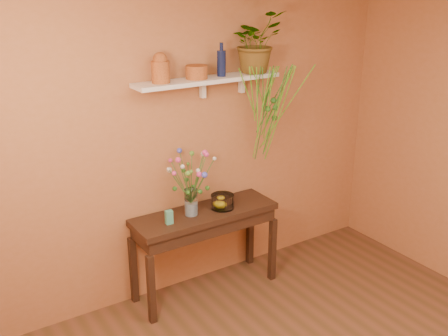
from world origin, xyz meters
The scene contains 13 objects.
room centered at (0.00, 0.00, 1.35)m, with size 4.04×4.04×2.70m.
sideboard centered at (-0.06, 1.77, 0.68)m, with size 1.30×0.42×0.79m.
wall_shelf centered at (0.06, 1.87, 1.92)m, with size 1.30×0.24×0.19m.
terracotta_jug centered at (-0.38, 1.87, 2.05)m, with size 0.19×0.19×0.24m.
terracotta_pot centered at (-0.06, 1.87, 1.99)m, with size 0.18×0.18×0.11m, color #B7612D.
blue_bottle centered at (0.18, 1.87, 2.05)m, with size 0.10×0.10×0.28m.
spider_plant centered at (0.53, 1.88, 2.20)m, with size 0.47×0.41×0.52m, color #2A631E.
plant_fronds centered at (0.59, 1.72, 1.67)m, with size 0.67×0.39×0.87m.
glass_vase centered at (-0.19, 1.77, 0.89)m, with size 0.11×0.11×0.24m.
bouquet centered at (-0.19, 1.77, 1.19)m, with size 0.41×0.43×0.45m.
glass_bowl centered at (0.11, 1.75, 0.85)m, with size 0.21×0.21×0.12m.
lemon centered at (0.10, 1.76, 0.83)m, with size 0.07×0.07×0.07m, color yellow.
carton centered at (-0.43, 1.72, 0.85)m, with size 0.06×0.04×0.12m, color teal.
Camera 1 is at (-2.16, -1.83, 2.71)m, focal length 41.93 mm.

